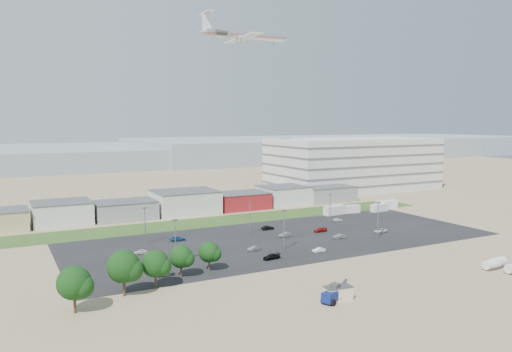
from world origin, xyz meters
TOP-DOWN VIEW (x-y plane):
  - ground at (0.00, 0.00)m, footprint 700.00×700.00m
  - parking_lot at (5.00, 20.00)m, footprint 120.00×50.00m
  - grass_strip at (0.00, 52.00)m, footprint 160.00×16.00m
  - hills_backdrop at (40.00, 315.00)m, footprint 700.00×200.00m
  - building_row at (-17.00, 71.00)m, footprint 170.00×20.00m
  - parking_garage at (90.00, 95.00)m, footprint 80.00×40.00m
  - portable_shed at (-11.32, -27.05)m, footprint 5.46×3.21m
  - telehandler at (-12.97, -27.55)m, footprint 8.29×5.61m
  - storage_tank_nw at (30.80, -27.59)m, footprint 4.05×2.06m
  - storage_tank_ne at (33.15, -27.30)m, footprint 4.62×2.73m
  - box_trailer_a at (40.19, 43.12)m, footprint 8.73×3.58m
  - box_trailer_b at (47.27, 43.27)m, footprint 7.63×3.11m
  - box_trailer_c at (58.88, 40.68)m, footprint 7.40×2.91m
  - box_trailer_d at (64.83, 43.32)m, footprint 8.61×2.80m
  - tree_far_left at (-55.49, -10.96)m, footprint 6.28×6.28m
  - tree_left at (-45.94, -6.33)m, footprint 6.74×6.74m
  - tree_mid at (-39.32, -4.58)m, footprint 5.81×5.81m
  - tree_right at (-32.47, -0.32)m, footprint 5.24×5.24m
  - tree_near at (-25.43, 1.19)m, footprint 4.96×4.96m
  - lightpole_front_l at (-30.46, 9.29)m, footprint 1.25×0.52m
  - lightpole_front_m at (-1.34, 9.09)m, footprint 1.22×0.51m
  - lightpole_front_r at (29.30, 8.14)m, footprint 1.21×0.50m
  - lightpole_back_l at (-31.57, 31.16)m, footprint 1.19×0.50m
  - lightpole_back_m at (-0.69, 29.60)m, footprint 1.13×0.47m
  - lightpole_back_r at (29.70, 31.51)m, footprint 1.12×0.47m
  - airliner at (31.73, 97.37)m, footprint 44.96×31.66m
  - parked_car_0 at (34.65, 12.86)m, footprint 4.58×2.57m
  - parked_car_1 at (19.18, 12.54)m, footprint 3.99×1.75m
  - parked_car_3 at (-8.56, 2.84)m, footprint 4.68×2.35m
  - parked_car_4 at (-8.58, 11.87)m, footprint 3.68×1.58m
  - parked_car_5 at (-35.26, 22.36)m, footprint 3.41×1.57m
  - parked_car_7 at (6.62, 21.48)m, footprint 4.00×1.43m
  - parked_car_8 at (33.52, 32.40)m, footprint 3.67×1.71m
  - parked_car_9 at (-22.43, 31.40)m, footprint 4.42×2.14m
  - parked_car_10 at (-35.19, 2.10)m, footprint 4.13×1.88m
  - parked_car_11 at (6.66, 32.09)m, footprint 4.01×1.52m
  - parked_car_12 at (19.38, 22.18)m, footprint 4.41×2.05m
  - parked_car_13 at (5.34, 2.94)m, footprint 3.51×1.30m

SIDE VIEW (x-z plane):
  - ground at x=0.00m, z-range 0.00..0.00m
  - parking_lot at x=5.00m, z-range 0.00..0.01m
  - grass_strip at x=0.00m, z-range 0.00..0.02m
  - parked_car_5 at x=-35.26m, z-range 0.00..1.13m
  - parked_car_13 at x=5.34m, z-range 0.00..1.15m
  - parked_car_10 at x=-35.19m, z-range 0.00..1.17m
  - parked_car_4 at x=-8.58m, z-range 0.00..1.18m
  - parked_car_0 at x=34.65m, z-range 0.00..1.21m
  - parked_car_9 at x=-22.43m, z-range 0.00..1.21m
  - parked_car_8 at x=33.52m, z-range 0.00..1.22m
  - parked_car_12 at x=19.38m, z-range 0.00..1.25m
  - parked_car_1 at x=19.18m, z-range 0.00..1.28m
  - parked_car_3 at x=-8.56m, z-range 0.00..1.30m
  - parked_car_11 at x=6.66m, z-range 0.00..1.31m
  - parked_car_7 at x=6.62m, z-range 0.00..1.31m
  - storage_tank_nw at x=30.80m, z-range 0.00..2.42m
  - storage_tank_ne at x=33.15m, z-range 0.00..2.63m
  - portable_shed at x=-11.32m, z-range 0.00..2.63m
  - box_trailer_c at x=58.88m, z-range 0.00..2.71m
  - box_trailer_b at x=47.27m, z-range 0.00..2.78m
  - box_trailer_a at x=40.19m, z-range 0.00..3.18m
  - box_trailer_d at x=64.83m, z-range 0.00..3.22m
  - telehandler at x=-12.97m, z-range 0.00..3.29m
  - tree_near at x=-25.43m, z-range 0.00..7.44m
  - tree_right at x=-32.47m, z-range 0.00..7.86m
  - building_row at x=-17.00m, z-range 0.00..8.00m
  - tree_mid at x=-39.32m, z-range 0.00..8.72m
  - hills_backdrop at x=40.00m, z-range 0.00..9.00m
  - tree_far_left at x=-55.49m, z-range 0.00..9.42m
  - lightpole_back_r at x=29.70m, z-range 0.00..9.51m
  - lightpole_back_m at x=-0.69m, z-range 0.00..9.60m
  - tree_left at x=-45.94m, z-range 0.00..10.10m
  - lightpole_back_l at x=-31.57m, z-range 0.00..10.14m
  - lightpole_front_r at x=29.30m, z-range 0.00..10.27m
  - lightpole_front_m at x=-1.34m, z-range 0.00..10.40m
  - lightpole_front_l at x=-30.46m, z-range 0.00..10.61m
  - parking_garage at x=90.00m, z-range 0.00..25.00m
  - airliner at x=31.73m, z-range 63.54..76.46m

